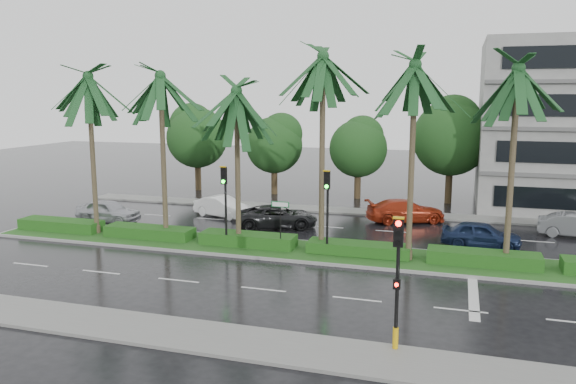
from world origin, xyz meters
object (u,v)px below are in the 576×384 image
(signal_median_left, at_px, (225,194))
(car_grey, at_px, (576,226))
(car_red, at_px, (405,211))
(car_white, at_px, (223,207))
(car_blue, at_px, (481,235))
(car_silver, at_px, (108,211))
(car_darkgrey, at_px, (278,216))
(street_sign, at_px, (280,213))
(signal_near, at_px, (397,278))

(signal_median_left, distance_m, car_grey, 20.31)
(signal_median_left, bearing_deg, car_red, 48.48)
(car_white, height_order, car_blue, car_blue)
(car_silver, relative_size, car_darkgrey, 0.86)
(car_silver, bearing_deg, street_sign, -102.95)
(car_silver, distance_m, car_red, 19.31)
(car_white, distance_m, car_blue, 16.76)
(signal_near, relative_size, signal_median_left, 1.00)
(street_sign, bearing_deg, car_grey, 28.19)
(car_grey, bearing_deg, car_blue, 133.06)
(signal_median_left, height_order, car_darkgrey, signal_median_left)
(car_silver, xyz_separation_m, car_red, (18.47, 5.62, 0.01))
(street_sign, height_order, car_white, street_sign)
(signal_median_left, bearing_deg, signal_near, -44.09)
(signal_near, bearing_deg, car_silver, 145.63)
(car_white, bearing_deg, car_darkgrey, -93.52)
(street_sign, height_order, car_blue, street_sign)
(signal_median_left, relative_size, car_blue, 1.05)
(car_grey, bearing_deg, car_darkgrey, 105.59)
(car_darkgrey, distance_m, car_blue, 12.04)
(car_silver, distance_m, car_white, 7.43)
(signal_near, height_order, car_darkgrey, signal_near)
(car_silver, xyz_separation_m, car_darkgrey, (11.00, 1.75, -0.04))
(signal_median_left, bearing_deg, car_blue, 19.03)
(signal_near, distance_m, car_blue, 14.60)
(car_silver, bearing_deg, car_darkgrey, -77.61)
(car_white, height_order, car_grey, car_white)
(car_red, bearing_deg, car_grey, -120.71)
(car_darkgrey, relative_size, car_grey, 1.19)
(signal_near, relative_size, car_white, 1.04)
(car_white, bearing_deg, car_silver, 137.57)
(car_white, bearing_deg, street_sign, -120.08)
(street_sign, bearing_deg, car_white, 131.24)
(car_darkgrey, bearing_deg, signal_near, -169.52)
(street_sign, relative_size, car_blue, 0.63)
(street_sign, relative_size, car_white, 0.62)
(car_silver, relative_size, car_red, 0.84)
(signal_near, bearing_deg, car_red, 94.45)
(signal_median_left, xyz_separation_m, car_silver, (-9.97, 3.98, -2.27))
(signal_near, xyz_separation_m, car_blue, (3.00, 14.17, -1.80))
(car_grey, bearing_deg, car_white, 99.00)
(car_red, height_order, car_blue, car_red)
(signal_near, bearing_deg, car_white, 127.98)
(street_sign, relative_size, car_darkgrey, 0.52)
(car_white, bearing_deg, car_blue, -81.90)
(signal_median_left, xyz_separation_m, car_darkgrey, (1.03, 5.73, -2.31))
(signal_median_left, relative_size, car_grey, 1.05)
(signal_near, distance_m, car_silver, 24.27)
(signal_near, distance_m, signal_median_left, 13.93)
(street_sign, relative_size, car_grey, 0.63)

